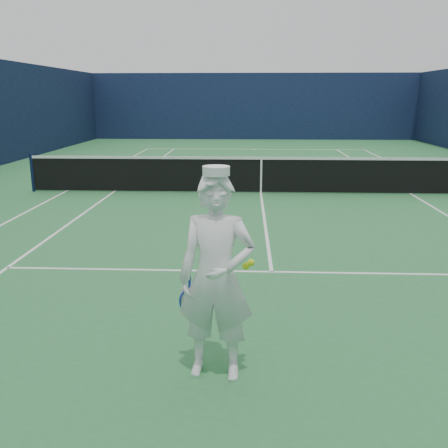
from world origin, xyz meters
The scene contains 5 objects.
ground centered at (0.00, 0.00, 0.00)m, with size 80.00×80.00×0.00m, color #2B723B.
court_markings centered at (0.00, 0.00, 0.00)m, with size 11.03×23.83×0.01m.
windscreen_fence centered at (0.00, 0.00, 2.00)m, with size 20.12×36.12×4.00m.
tennis_net centered at (0.00, 0.00, 0.55)m, with size 12.88×0.09×1.07m.
tennis_player centered at (-0.66, -9.29, 0.98)m, with size 0.79×0.56×2.01m.
Camera 1 is at (-0.40, -13.60, 2.59)m, focal length 40.00 mm.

